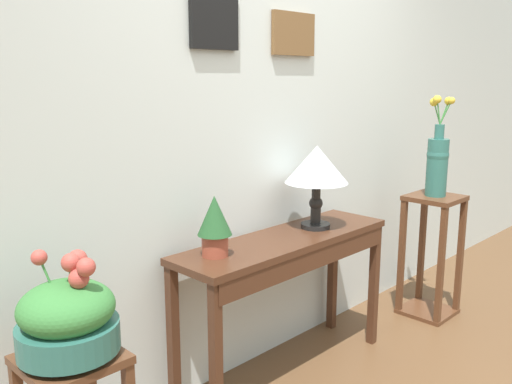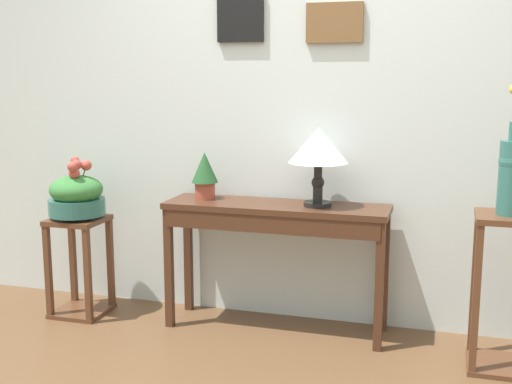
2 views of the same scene
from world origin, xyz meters
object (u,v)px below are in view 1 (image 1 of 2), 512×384
Objects in this scene: table_lamp at (317,168)px; planter_bowl_wide_left at (68,317)px; flower_vase_tall_right at (438,159)px; console_table at (289,259)px; potted_plant_on_console at (215,223)px; pedestal_stand_right at (431,256)px.

table_lamp is 1.52m from planter_bowl_wide_left.
console_table is at bearing 172.55° from flower_vase_tall_right.
potted_plant_on_console is at bearing 172.68° from flower_vase_tall_right.
flower_vase_tall_right is at bearing 23.09° from pedestal_stand_right.
flower_vase_tall_right reaches higher than table_lamp.
table_lamp reaches higher than pedestal_stand_right.
flower_vase_tall_right reaches higher than potted_plant_on_console.
planter_bowl_wide_left is (-1.24, -0.09, 0.12)m from console_table.
flower_vase_tall_right is at bearing -10.49° from table_lamp.
table_lamp is at bearing 169.51° from flower_vase_tall_right.
pedestal_stand_right is at bearing -7.34° from potted_plant_on_console.
console_table is 0.53m from potted_plant_on_console.
console_table is at bearing 4.05° from planter_bowl_wide_left.
planter_bowl_wide_left is 2.49m from flower_vase_tall_right.
planter_bowl_wide_left is at bearing 178.27° from pedestal_stand_right.
pedestal_stand_right is at bearing -7.48° from console_table.
pedestal_stand_right is 1.27× the size of flower_vase_tall_right.
potted_plant_on_console reaches higher than console_table.
potted_plant_on_console is 1.78m from pedestal_stand_right.
planter_bowl_wide_left is 0.59× the size of flower_vase_tall_right.
pedestal_stand_right is at bearing -10.53° from table_lamp.
console_table is 3.47× the size of planter_bowl_wide_left.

